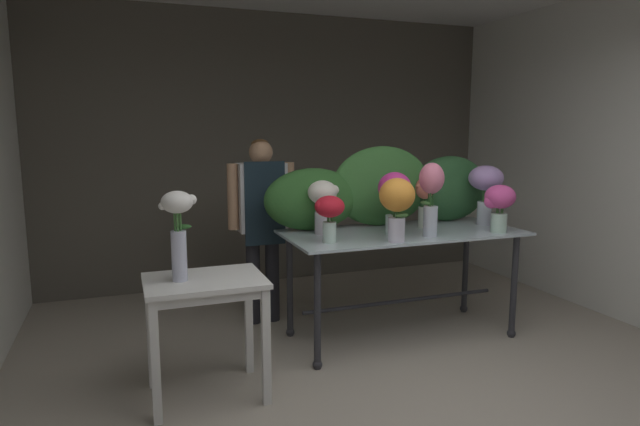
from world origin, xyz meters
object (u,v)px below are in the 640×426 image
Objects in this scene: vase_lilac_tulips at (486,185)px; vase_crimson_carnations at (330,212)px; vase_ivory_anemones at (323,201)px; vase_white_roses_tall at (178,226)px; display_table_glass at (402,249)px; vase_coral_hydrangea at (424,198)px; side_table_white at (205,296)px; florist at (262,212)px; vase_magenta_dahlias at (395,195)px; vase_fuchsia_ranunculus at (500,203)px; vase_sunset_lilies at (398,201)px; vase_rosy_snapdragons at (431,192)px.

vase_lilac_tulips is 1.49× the size of vase_crimson_carnations.
vase_ivory_anemones is 0.76× the size of vase_white_roses_tall.
vase_coral_hydrangea is (0.24, 0.09, 0.38)m from display_table_glass.
display_table_glass is at bearing -159.56° from vase_coral_hydrangea.
vase_lilac_tulips reaches higher than side_table_white.
florist is at bearing 105.91° from vase_crimson_carnations.
vase_magenta_dahlias is at bearing -18.69° from vase_ivory_anemones.
vase_fuchsia_ranunculus is at bearing 3.44° from vase_white_roses_tall.
vase_white_roses_tall is at bearing -176.56° from vase_fuchsia_ranunculus.
display_table_glass is at bearing 156.80° from vase_fuchsia_ranunculus.
vase_fuchsia_ranunculus is (0.91, 0.04, -0.06)m from vase_sunset_lilies.
vase_magenta_dahlias is 0.39m from vase_coral_hydrangea.
vase_crimson_carnations is 0.49m from vase_sunset_lilies.
side_table_white is 1.23m from vase_ivory_anemones.
vase_coral_hydrangea is at bearing 15.85° from side_table_white.
vase_magenta_dahlias is 1.28× the size of vase_fuchsia_ranunculus.
vase_crimson_carnations is 0.73× the size of vase_sunset_lilies.
vase_ivory_anemones reaches higher than vase_fuchsia_ranunculus.
vase_white_roses_tall is (-1.85, -0.19, -0.11)m from vase_rosy_snapdragons.
vase_rosy_snapdragons is 1.21× the size of vase_sunset_lilies.
vase_sunset_lilies reaches higher than side_table_white.
display_table_glass is at bearing -37.10° from florist.
vase_coral_hydrangea is at bearing 139.13° from vase_fuchsia_ranunculus.
vase_lilac_tulips is at bearing 8.11° from vase_crimson_carnations.
vase_rosy_snapdragons is at bearing 13.43° from vase_sunset_lilies.
side_table_white is 1.85× the size of vase_coral_hydrangea.
vase_magenta_dahlias is 0.95× the size of vase_lilac_tulips.
vase_lilac_tulips is 0.56m from vase_coral_hydrangea.
display_table_glass is 5.58× the size of vase_crimson_carnations.
vase_white_roses_tall reaches higher than side_table_white.
display_table_glass is 3.39× the size of vase_rosy_snapdragons.
vase_white_roses_tall reaches higher than vase_crimson_carnations.
vase_lilac_tulips is 0.35m from vase_fuchsia_ranunculus.
vase_sunset_lilies reaches higher than vase_white_roses_tall.
vase_sunset_lilies is (-1.02, -0.35, -0.05)m from vase_lilac_tulips.
side_table_white is 1.48m from vase_sunset_lilies.
vase_ivory_anemones reaches higher than side_table_white.
side_table_white is at bearing -176.35° from vase_fuchsia_ranunculus.
vase_fuchsia_ranunculus reaches higher than vase_crimson_carnations.
vase_coral_hydrangea is (-0.54, 0.07, -0.10)m from vase_lilac_tulips.
vase_magenta_dahlias is at bearing -42.92° from florist.
vase_fuchsia_ranunculus is (0.79, -0.23, -0.07)m from vase_magenta_dahlias.
florist is 1.45m from vase_rosy_snapdragons.
vase_sunset_lilies is at bearing -55.39° from florist.
vase_sunset_lilies is 1.23× the size of vase_fuchsia_ranunculus.
vase_rosy_snapdragons reaches higher than vase_ivory_anemones.
vase_crimson_carnations is at bearing -101.80° from vase_ivory_anemones.
display_table_glass is 0.59m from vase_sunset_lilies.
display_table_glass is 4.10× the size of vase_sunset_lilies.
vase_fuchsia_ranunculus is (2.30, 0.15, 0.45)m from side_table_white.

